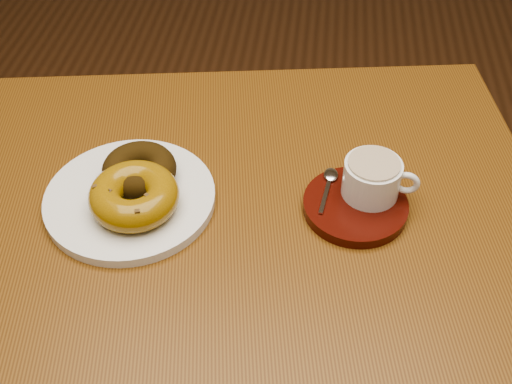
# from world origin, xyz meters

# --- Properties ---
(cafe_table) EXTENTS (0.99, 0.81, 0.84)m
(cafe_table) POSITION_xyz_m (-0.28, 0.25, 0.70)
(cafe_table) COLOR brown
(cafe_table) RESTS_ON ground
(donut_plate) EXTENTS (0.27, 0.27, 0.02)m
(donut_plate) POSITION_xyz_m (-0.44, 0.23, 0.84)
(donut_plate) COLOR white
(donut_plate) RESTS_ON cafe_table
(donut_cinnamon) EXTENTS (0.13, 0.13, 0.04)m
(donut_cinnamon) POSITION_xyz_m (-0.43, 0.26, 0.87)
(donut_cinnamon) COLOR black
(donut_cinnamon) RESTS_ON donut_plate
(donut_caramel) EXTENTS (0.13, 0.13, 0.05)m
(donut_caramel) POSITION_xyz_m (-0.42, 0.20, 0.88)
(donut_caramel) COLOR #8C650F
(donut_caramel) RESTS_ON donut_plate
(saucer) EXTENTS (0.16, 0.16, 0.02)m
(saucer) POSITION_xyz_m (-0.11, 0.25, 0.85)
(saucer) COLOR #380C07
(saucer) RESTS_ON cafe_table
(coffee_cup) EXTENTS (0.11, 0.08, 0.06)m
(coffee_cup) POSITION_xyz_m (-0.09, 0.27, 0.88)
(coffee_cup) COLOR white
(coffee_cup) RESTS_ON saucer
(teaspoon) EXTENTS (0.03, 0.10, 0.01)m
(teaspoon) POSITION_xyz_m (-0.15, 0.29, 0.86)
(teaspoon) COLOR silver
(teaspoon) RESTS_ON saucer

